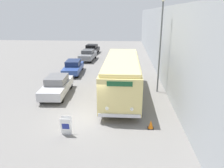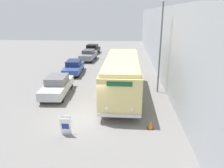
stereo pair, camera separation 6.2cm
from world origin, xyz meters
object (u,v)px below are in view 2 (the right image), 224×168
Objects in this scene: parked_car_near at (57,86)px; traffic_cone at (151,125)px; sign_board at (66,126)px; parked_car_mid at (74,67)px; parked_car_distant at (92,49)px; vintage_bus at (122,75)px; parked_car_far at (88,55)px; streetlamp at (161,34)px.

parked_car_near reaches higher than traffic_cone.
parked_car_mid is (-2.63, 12.64, 0.23)m from sign_board.
parked_car_mid is at bearing -85.55° from parked_car_distant.
sign_board is at bearing -81.68° from parked_car_mid.
parked_car_distant reaches higher than parked_car_mid.
traffic_cone is (4.71, 0.94, -0.24)m from sign_board.
parked_car_far is at bearing 110.57° from vintage_bus.
streetlamp is at bearing 79.48° from traffic_cone.
parked_car_near is (-8.26, -1.30, -4.02)m from streetlamp.
streetlamp reaches higher than vintage_bus.
parked_car_distant is 7.94× the size of traffic_cone.
streetlamp is 10.86m from parked_car_mid.
vintage_bus is 2.00× the size of parked_car_near.
parked_car_mid is 1.04× the size of parked_car_far.
vintage_bus is 2.04× the size of parked_car_mid.
vintage_bus is 2.13× the size of parked_car_far.
sign_board is 0.23× the size of parked_car_far.
streetlamp is 1.78× the size of parked_car_distant.
parked_car_distant is (-2.54, 25.08, 0.23)m from sign_board.
parked_car_far is (-8.09, 12.31, -4.03)m from streetlamp.
parked_car_distant is (-0.34, 5.49, -0.05)m from parked_car_far.
parked_car_near is 19.10m from parked_car_distant.
parked_car_far is at bearing 86.63° from parked_car_near.
parked_car_near is at bearing -91.20° from parked_car_mid.
parked_car_near is 1.06× the size of parked_car_far.
streetlamp is at bearing 6.29° from parked_car_near.
parked_car_far is at bearing 96.40° from sign_board.
parked_car_mid reaches higher than sign_board.
sign_board is 12.91m from parked_car_mid.
traffic_cone is at bearing -66.81° from parked_car_far.
parked_car_distant is at bearing 87.87° from parked_car_near.
traffic_cone is at bearing 11.24° from sign_board.
parked_car_distant is at bearing 95.78° from sign_board.
parked_car_far is at bearing 110.32° from traffic_cone.
parked_car_distant is (-8.43, 17.80, -4.08)m from streetlamp.
traffic_cone is (7.08, -5.04, -0.52)m from parked_car_near.
sign_board is 1.92× the size of traffic_cone.
parked_car_far is 8.48× the size of traffic_cone.
traffic_cone is at bearing -38.11° from parked_car_near.
vintage_bus is 6.85m from sign_board.
sign_board is 10.31m from streetlamp.
sign_board is 0.21× the size of parked_car_near.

